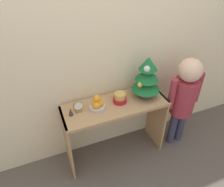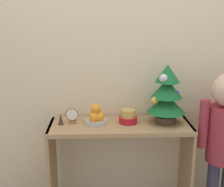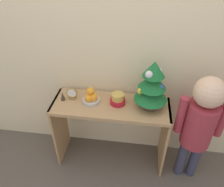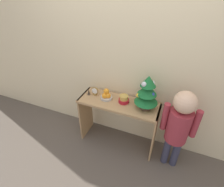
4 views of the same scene
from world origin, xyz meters
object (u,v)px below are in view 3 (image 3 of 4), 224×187
Objects in this scene: desk_clock at (72,94)px; figurine at (63,96)px; fruit_bowl at (91,97)px; mini_tree at (152,86)px; singing_bowl at (118,99)px; child_figure at (200,121)px.

desk_clock is 1.38× the size of figurine.
figurine is (-0.08, -0.03, -0.01)m from desk_clock.
fruit_bowl is 0.25m from figurine.
desk_clock is 0.08m from figurine.
mini_tree is 3.77× the size of desk_clock.
singing_bowl is at bearing 2.52° from fruit_bowl.
mini_tree is at bearing -1.16° from desk_clock.
singing_bowl is 0.40m from desk_clock.
desk_clock is at bearing 18.24° from figurine.
desk_clock is 0.10× the size of child_figure.
figurine is at bearing -178.64° from fruit_bowl.
mini_tree is at bearing 0.92° from figurine.
singing_bowl is 0.12× the size of child_figure.
desk_clock reaches higher than figurine.
desk_clock is (-0.40, 0.01, 0.01)m from singing_bowl.
child_figure reaches higher than desk_clock.
singing_bowl reaches higher than figurine.
fruit_bowl is (-0.50, -0.01, -0.16)m from mini_tree.
mini_tree reaches higher than child_figure.
mini_tree is 0.32m from singing_bowl.
child_figure is at bearing -4.76° from figurine.
mini_tree is at bearing 0.70° from fruit_bowl.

